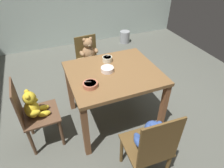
# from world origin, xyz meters

# --- Properties ---
(ground_plane) EXTENTS (5.20, 5.20, 0.04)m
(ground_plane) POSITION_xyz_m (0.00, 0.00, -0.02)
(ground_plane) COLOR #55574F
(dining_table) EXTENTS (1.04, 0.89, 0.76)m
(dining_table) POSITION_xyz_m (0.00, 0.00, 0.65)
(dining_table) COLOR brown
(dining_table) RESTS_ON ground_plane
(teddy_chair_far_center) EXTENTS (0.40, 0.40, 0.83)m
(teddy_chair_far_center) POSITION_xyz_m (-0.06, 0.85, 0.53)
(teddy_chair_far_center) COLOR brown
(teddy_chair_far_center) RESTS_ON ground_plane
(teddy_chair_near_left) EXTENTS (0.40, 0.39, 0.87)m
(teddy_chair_near_left) POSITION_xyz_m (-0.94, -0.03, 0.52)
(teddy_chair_near_left) COLOR brown
(teddy_chair_near_left) RESTS_ON ground_plane
(teddy_chair_near_front) EXTENTS (0.42, 0.41, 0.92)m
(teddy_chair_near_front) POSITION_xyz_m (-0.00, -0.86, 0.54)
(teddy_chair_near_front) COLOR brown
(teddy_chair_near_front) RESTS_ON ground_plane
(porridge_bowl_white_center) EXTENTS (0.15, 0.15, 0.05)m
(porridge_bowl_white_center) POSITION_xyz_m (-0.06, 0.04, 0.78)
(porridge_bowl_white_center) COLOR silver
(porridge_bowl_white_center) RESTS_ON dining_table
(porridge_bowl_cream_far_center) EXTENTS (0.12, 0.13, 0.12)m
(porridge_bowl_cream_far_center) POSITION_xyz_m (0.02, 0.25, 0.79)
(porridge_bowl_cream_far_center) COLOR beige
(porridge_bowl_cream_far_center) RESTS_ON dining_table
(porridge_bowl_terracotta_near_left) EXTENTS (0.16, 0.16, 0.12)m
(porridge_bowl_terracotta_near_left) POSITION_xyz_m (-0.33, -0.17, 0.78)
(porridge_bowl_terracotta_near_left) COLOR #B8684F
(porridge_bowl_terracotta_near_left) RESTS_ON dining_table
(metal_pail) EXTENTS (0.22, 0.22, 0.27)m
(metal_pail) POSITION_xyz_m (1.16, 2.15, 0.13)
(metal_pail) COLOR #93969B
(metal_pail) RESTS_ON ground_plane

